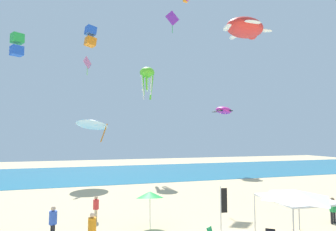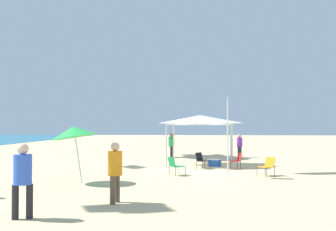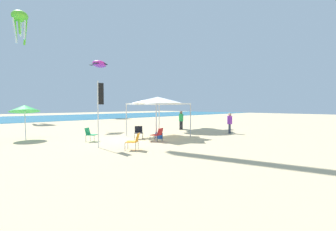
# 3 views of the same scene
# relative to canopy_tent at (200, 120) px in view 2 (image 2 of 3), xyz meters

# --- Properties ---
(ground) EXTENTS (120.00, 120.00, 0.10)m
(ground) POSITION_rel_canopy_tent_xyz_m (-2.29, 0.16, -2.53)
(ground) COLOR #D6BC8C
(canopy_tent) EXTENTS (3.28, 3.64, 2.77)m
(canopy_tent) POSITION_rel_canopy_tent_xyz_m (0.00, 0.00, 0.00)
(canopy_tent) COLOR #B7B7BC
(canopy_tent) RESTS_ON ground
(beach_umbrella) EXTENTS (1.77, 1.80, 2.36)m
(beach_umbrella) POSITION_rel_canopy_tent_xyz_m (-6.98, 4.90, -0.50)
(beach_umbrella) COLOR silver
(beach_umbrella) RESTS_ON ground
(folding_chair_near_cooler) EXTENTS (0.80, 0.81, 0.82)m
(folding_chair_near_cooler) POSITION_rel_canopy_tent_xyz_m (-4.23, -2.93, -2.01)
(folding_chair_near_cooler) COLOR black
(folding_chair_near_cooler) RESTS_ON ground
(folding_chair_right_of_tent) EXTENTS (0.78, 0.81, 0.82)m
(folding_chair_right_of_tent) POSITION_rel_canopy_tent_xyz_m (-4.46, 1.14, -2.01)
(folding_chair_right_of_tent) COLOR black
(folding_chair_right_of_tent) RESTS_ON ground
(folding_chair_left_of_tent) EXTENTS (0.65, 0.73, 0.82)m
(folding_chair_left_of_tent) POSITION_rel_canopy_tent_xyz_m (-1.66, -1.81, -2.01)
(folding_chair_left_of_tent) COLOR black
(folding_chair_left_of_tent) RESTS_ON ground
(folding_chair_facing_ocean) EXTENTS (0.79, 0.81, 0.82)m
(folding_chair_facing_ocean) POSITION_rel_canopy_tent_xyz_m (-1.74, -0.06, -2.01)
(folding_chair_facing_ocean) COLOR black
(folding_chair_facing_ocean) RESTS_ON ground
(cooler_box) EXTENTS (0.68, 0.74, 0.40)m
(cooler_box) POSITION_rel_canopy_tent_xyz_m (-0.60, -0.75, -2.28)
(cooler_box) COLOR blue
(cooler_box) RESTS_ON ground
(banner_flag) EXTENTS (0.36, 0.06, 3.40)m
(banner_flag) POSITION_rel_canopy_tent_xyz_m (-5.09, -1.14, -0.43)
(banner_flag) COLOR silver
(banner_flag) RESTS_ON ground
(person_by_tent) EXTENTS (0.44, 0.40, 1.67)m
(person_by_tent) POSITION_rel_canopy_tent_xyz_m (4.62, 1.96, -1.50)
(person_by_tent) COLOR black
(person_by_tent) RESTS_ON ground
(person_watching_sky) EXTENTS (0.43, 0.47, 1.82)m
(person_watching_sky) POSITION_rel_canopy_tent_xyz_m (-12.63, 4.28, -1.41)
(person_watching_sky) COLOR black
(person_watching_sky) RESTS_ON ground
(person_beachcomber) EXTENTS (0.40, 0.38, 1.59)m
(person_beachcomber) POSITION_rel_canopy_tent_xyz_m (5.11, -2.65, -1.55)
(person_beachcomber) COLOR #33384C
(person_beachcomber) RESTS_ON ground
(person_near_umbrella) EXTENTS (0.46, 0.42, 1.76)m
(person_near_umbrella) POSITION_rel_canopy_tent_xyz_m (-10.61, 2.47, -1.45)
(person_near_umbrella) COLOR brown
(person_near_umbrella) RESTS_ON ground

